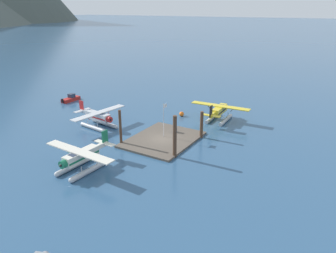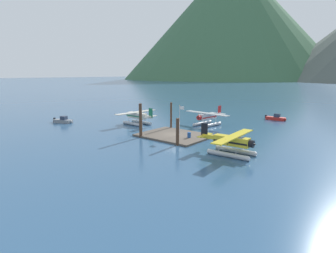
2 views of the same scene
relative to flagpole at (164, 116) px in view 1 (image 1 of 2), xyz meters
name	(u,v)px [view 1 (image 1 of 2)]	position (x,y,z in m)	size (l,w,h in m)	color
ground_plane	(163,140)	(-0.93, -0.36, -3.57)	(1200.00, 1200.00, 0.00)	#2D5175
dock_platform	(163,139)	(-0.93, -0.36, -3.42)	(11.66, 8.99, 0.30)	brown
piling_near_left	(175,137)	(-4.88, -4.66, -0.67)	(0.52, 0.52, 5.80)	#4C3323
piling_near_right	(202,125)	(3.08, -4.78, -1.49)	(0.49, 0.49, 4.16)	#4C3323
piling_far_left	(120,127)	(-5.28, 4.09, -0.96)	(0.39, 0.39, 5.22)	#4C3323
flagpole	(164,116)	(0.00, 0.00, 0.00)	(0.95, 0.10, 5.18)	silver
fuel_drum	(175,129)	(2.32, -0.61, -2.83)	(0.62, 0.62, 0.88)	#1E4C99
mooring_buoy	(182,114)	(10.38, 2.63, -3.13)	(0.88, 0.88, 0.88)	orange
seaplane_cream_port_fwd	(81,159)	(-13.90, 3.22, -1.99)	(7.98, 10.45, 3.84)	#B7BABF
seaplane_silver_bow_centre	(98,118)	(-1.69, 11.70, -1.99)	(10.49, 7.95, 3.84)	#B7BABF
seaplane_yellow_stbd_aft	(219,112)	(11.70, -4.14, -1.99)	(7.98, 10.45, 3.84)	#B7BABF
boat_red_open_north	(71,99)	(7.22, 27.71, -3.08)	(4.89, 1.53, 1.50)	#B2231E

